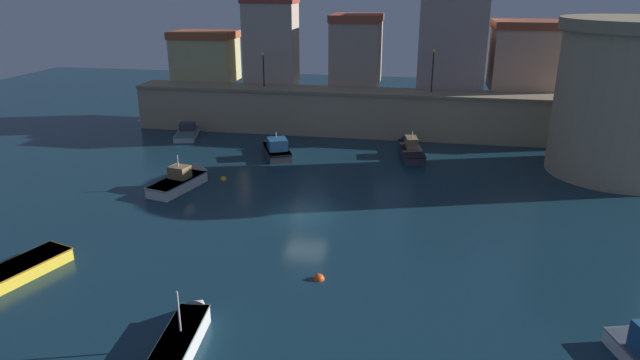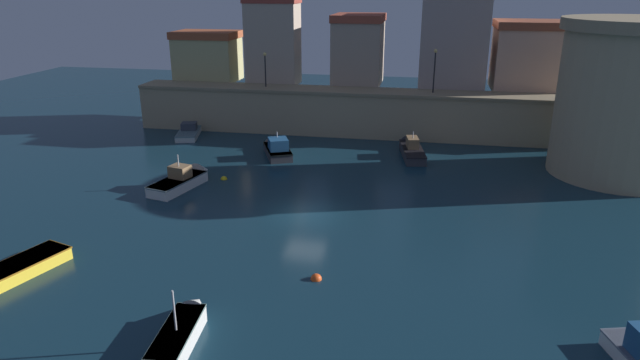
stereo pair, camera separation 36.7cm
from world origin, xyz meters
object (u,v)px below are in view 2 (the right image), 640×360
at_px(quay_lamp_1, 435,64).
at_px(moored_boat_0, 186,178).
at_px(fortress_tower, 628,99).
at_px(moored_boat_4, 192,128).
at_px(quay_lamp_0, 265,64).
at_px(moored_boat_3, 411,148).
at_px(mooring_buoy_1, 224,179).
at_px(mooring_buoy_0, 316,279).
at_px(moored_boat_6, 182,329).
at_px(moored_boat_2, 276,148).

distance_m(quay_lamp_1, moored_boat_0, 23.92).
relative_size(fortress_tower, moored_boat_4, 1.60).
bearing_deg(fortress_tower, quay_lamp_0, 165.17).
relative_size(moored_boat_3, mooring_buoy_1, 14.70).
xyz_separation_m(moored_boat_3, mooring_buoy_0, (-3.63, -21.94, -0.47)).
bearing_deg(fortress_tower, mooring_buoy_0, -133.88).
bearing_deg(moored_boat_0, fortress_tower, -61.03).
height_order(moored_boat_3, moored_boat_6, moored_boat_6).
xyz_separation_m(moored_boat_3, moored_boat_4, (-20.71, 3.04, -0.11)).
bearing_deg(mooring_buoy_1, moored_boat_2, 73.51).
relative_size(quay_lamp_1, mooring_buoy_1, 8.13).
height_order(mooring_buoy_0, mooring_buoy_1, mooring_buoy_0).
xyz_separation_m(moored_boat_4, mooring_buoy_1, (7.71, -12.19, -0.36)).
height_order(quay_lamp_0, moored_boat_2, quay_lamp_0).
bearing_deg(moored_boat_4, mooring_buoy_0, -160.14).
bearing_deg(moored_boat_0, mooring_buoy_1, -40.15).
height_order(moored_boat_4, mooring_buoy_1, moored_boat_4).
relative_size(quay_lamp_0, moored_boat_4, 0.45).
xyz_separation_m(moored_boat_0, mooring_buoy_1, (2.18, 1.59, -0.47)).
relative_size(fortress_tower, moored_boat_2, 2.00).
height_order(moored_boat_4, mooring_buoy_0, moored_boat_4).
height_order(fortress_tower, moored_boat_2, fortress_tower).
distance_m(fortress_tower, moored_boat_6, 34.46).
height_order(quay_lamp_0, moored_boat_0, quay_lamp_0).
xyz_separation_m(quay_lamp_1, moored_boat_6, (-9.48, -32.76, -6.23)).
height_order(moored_boat_0, moored_boat_2, moored_boat_0).
bearing_deg(fortress_tower, mooring_buoy_1, -166.61).
bearing_deg(moored_boat_6, quay_lamp_1, -21.55).
distance_m(fortress_tower, moored_boat_2, 26.56).
distance_m(quay_lamp_0, moored_boat_2, 9.88).
height_order(quay_lamp_0, moored_boat_3, quay_lamp_0).
relative_size(quay_lamp_0, mooring_buoy_1, 6.78).
relative_size(mooring_buoy_0, mooring_buoy_1, 1.18).
bearing_deg(quay_lamp_0, mooring_buoy_1, -86.46).
height_order(fortress_tower, moored_boat_4, fortress_tower).
distance_m(fortress_tower, mooring_buoy_1, 29.44).
xyz_separation_m(mooring_buoy_0, mooring_buoy_1, (-9.38, 12.79, 0.00)).
bearing_deg(moored_boat_2, quay_lamp_0, -2.76).
height_order(moored_boat_0, moored_boat_6, moored_boat_6).
bearing_deg(moored_boat_0, mooring_buoy_0, -120.42).
distance_m(moored_boat_6, mooring_buoy_0, 7.09).
distance_m(fortress_tower, mooring_buoy_0, 27.60).
bearing_deg(moored_boat_4, fortress_tower, -113.25).
height_order(quay_lamp_1, moored_boat_3, quay_lamp_1).
relative_size(moored_boat_4, moored_boat_6, 1.43).
relative_size(fortress_tower, mooring_buoy_1, 23.96).
xyz_separation_m(moored_boat_0, mooring_buoy_0, (11.55, -11.20, -0.47)).
distance_m(moored_boat_0, moored_boat_4, 14.86).
xyz_separation_m(fortress_tower, moored_boat_2, (-26.06, 0.22, -5.13)).
distance_m(moored_boat_0, mooring_buoy_0, 16.10).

